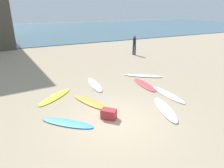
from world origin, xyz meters
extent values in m
plane|color=tan|center=(0.00, 0.00, 0.00)|extent=(120.00, 120.00, 0.00)
cube|color=#426675|center=(0.00, 38.15, 0.04)|extent=(120.00, 40.00, 0.08)
ellipsoid|color=#439CE1|center=(-1.79, 0.66, 0.03)|extent=(1.95, 1.92, 0.07)
ellipsoid|color=yellow|center=(-1.67, 3.35, 0.03)|extent=(2.18, 1.94, 0.06)
ellipsoid|color=#F59C33|center=(-0.33, 1.96, 0.04)|extent=(1.25, 2.28, 0.08)
ellipsoid|color=white|center=(3.60, 1.00, 0.03)|extent=(0.65, 2.48, 0.06)
ellipsoid|color=#DB494F|center=(3.34, 2.70, 0.03)|extent=(0.83, 2.38, 0.07)
ellipsoid|color=#EFEDC6|center=(2.37, -0.21, 0.04)|extent=(1.39, 2.46, 0.09)
ellipsoid|color=silver|center=(0.76, 4.03, 0.04)|extent=(0.84, 2.49, 0.09)
ellipsoid|color=white|center=(4.22, 4.07, 0.04)|extent=(2.31, 2.00, 0.08)
cylinder|color=#191E33|center=(7.31, 9.73, 0.43)|extent=(0.14, 0.14, 0.86)
cylinder|color=#191E33|center=(7.23, 9.91, 0.43)|extent=(0.14, 0.14, 0.86)
cylinder|color=#191E33|center=(7.27, 9.82, 1.22)|extent=(0.37, 0.37, 0.72)
sphere|color=brown|center=(7.27, 9.82, 1.70)|extent=(0.23, 0.23, 0.23)
cube|color=#B2282D|center=(-0.17, 0.28, 0.20)|extent=(0.67, 0.68, 0.40)
camera|label=1|loc=(-3.30, -6.10, 4.20)|focal=31.97mm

